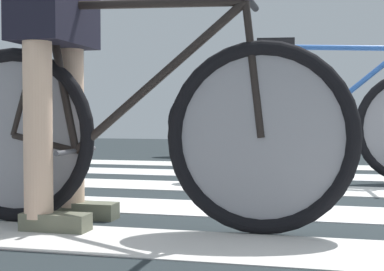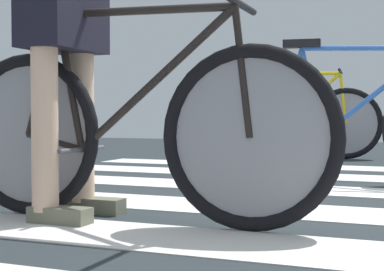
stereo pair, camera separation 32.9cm
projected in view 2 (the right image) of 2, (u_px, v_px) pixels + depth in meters
name	position (u px, v px, depth m)	size (l,w,h in m)	color
ground	(370.00, 212.00, 2.72)	(18.00, 14.00, 0.02)	#232A2D
crosswalk_markings	(365.00, 215.00, 2.59)	(5.40, 5.02, 0.00)	silver
bicycle_1_of_4	(129.00, 129.00, 2.40)	(1.74, 0.52, 0.93)	black
cyclist_1_of_4	(65.00, 68.00, 2.51)	(0.31, 0.41, 1.00)	beige
bicycle_2_of_4	(356.00, 124.00, 3.73)	(1.73, 0.52, 0.93)	black
bicycle_4_of_4	(294.00, 121.00, 5.99)	(1.73, 0.52, 0.93)	black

